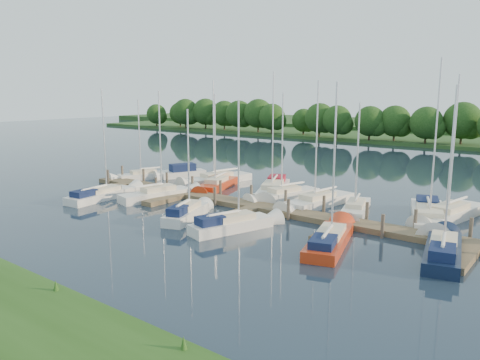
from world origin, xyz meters
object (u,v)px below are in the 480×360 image
Objects in this scene: dock at (254,208)px; sailboat_n_5 at (284,196)px; sailboat_n_0 at (143,177)px; motorboat at (181,174)px; sailboat_s_2 at (187,214)px.

sailboat_n_5 reaches higher than dock.
dock is at bearing -169.70° from sailboat_n_0.
sailboat_n_0 reaches higher than motorboat.
sailboat_n_5 is 10.16m from sailboat_s_2.
motorboat is (-15.35, 7.25, 0.18)m from dock.
sailboat_s_2 is (15.23, -8.82, 0.07)m from sailboat_n_0.
dock is at bearing 110.27° from sailboat_n_5.
sailboat_n_0 reaches higher than dock.
sailboat_n_0 is 1.04× the size of sailboat_s_2.
sailboat_n_0 is at bearing 20.20° from sailboat_n_5.
motorboat is at bearing -103.78° from sailboat_n_0.
sailboat_n_5 is at bearing 93.57° from dock.
dock is 4.64× the size of sailboat_s_2.
sailboat_n_5 reaches higher than motorboat.
sailboat_n_5 is (-0.31, 4.93, 0.08)m from dock.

